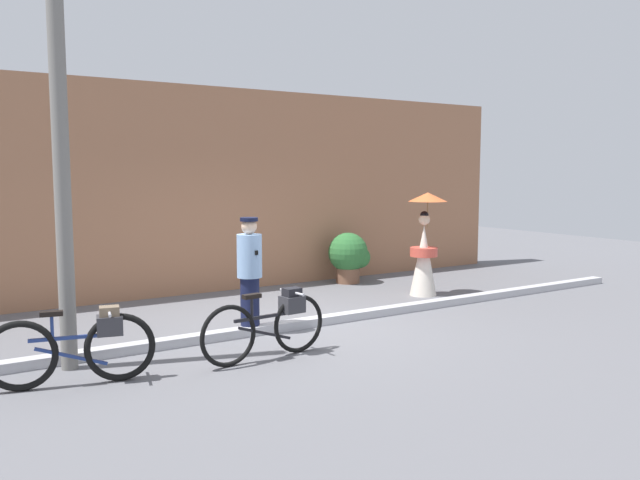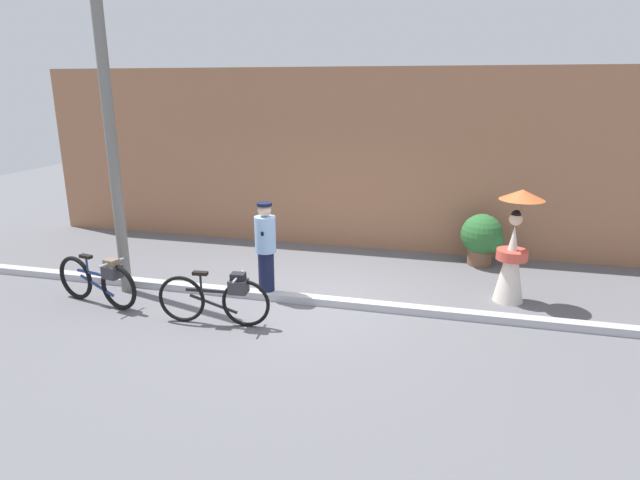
% 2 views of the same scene
% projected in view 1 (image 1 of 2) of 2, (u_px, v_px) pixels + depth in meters
% --- Properties ---
extents(ground_plane, '(30.00, 30.00, 0.00)m').
position_uv_depth(ground_plane, '(296.00, 328.00, 9.11)').
color(ground_plane, slate).
extents(building_wall, '(14.00, 0.40, 3.74)m').
position_uv_depth(building_wall, '(201.00, 190.00, 11.79)').
color(building_wall, '#9E6B4C').
rests_on(building_wall, ground_plane).
extents(sidewalk_curb, '(14.00, 0.20, 0.12)m').
position_uv_depth(sidewalk_curb, '(296.00, 324.00, 9.11)').
color(sidewalk_curb, '#B2B2B7').
rests_on(sidewalk_curb, ground_plane).
extents(bicycle_near_officer, '(1.69, 0.48, 0.81)m').
position_uv_depth(bicycle_near_officer, '(271.00, 323.00, 7.62)').
color(bicycle_near_officer, black).
rests_on(bicycle_near_officer, ground_plane).
extents(bicycle_far_side, '(1.67, 0.54, 0.81)m').
position_uv_depth(bicycle_far_side, '(78.00, 346.00, 6.65)').
color(bicycle_far_side, black).
rests_on(bicycle_far_side, ground_plane).
extents(person_officer, '(0.34, 0.38, 1.60)m').
position_uv_depth(person_officer, '(250.00, 273.00, 8.73)').
color(person_officer, '#141938').
rests_on(person_officer, ground_plane).
extents(person_with_parasol, '(0.69, 0.69, 1.85)m').
position_uv_depth(person_with_parasol, '(424.00, 247.00, 11.48)').
color(person_with_parasol, silver).
rests_on(person_with_parasol, ground_plane).
extents(potted_plant_by_door, '(0.81, 0.79, 1.01)m').
position_uv_depth(potted_plant_by_door, '(349.00, 255.00, 12.81)').
color(potted_plant_by_door, brown).
rests_on(potted_plant_by_door, ground_plane).
extents(utility_pole, '(0.18, 0.18, 4.80)m').
position_uv_depth(utility_pole, '(61.00, 154.00, 6.99)').
color(utility_pole, slate).
rests_on(utility_pole, ground_plane).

